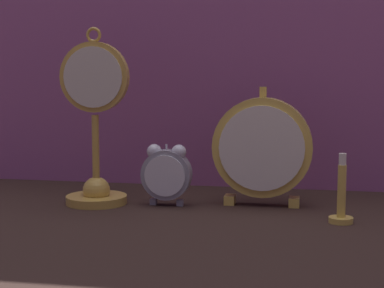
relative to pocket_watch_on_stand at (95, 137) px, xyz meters
The scene contains 6 objects.
ground_plane 0.25m from the pocket_watch_on_stand, 25.68° to the right, with size 4.00×4.00×0.00m, color black.
fabric_backdrop_drape 0.37m from the pocket_watch_on_stand, 50.33° to the left, with size 1.26×0.01×0.67m, color #8E4C7F.
pocket_watch_on_stand is the anchor object (origin of this frame).
alarm_clock_twin_bell 0.15m from the pocket_watch_on_stand, ahead, with size 0.10×0.03×0.12m.
mantel_clock_silver 0.32m from the pocket_watch_on_stand, ahead, with size 0.19×0.04×0.23m.
brass_candlestick 0.48m from the pocket_watch_on_stand, ahead, with size 0.04×0.04×0.12m.
Camera 1 is at (0.22, -1.08, 0.26)m, focal length 60.00 mm.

